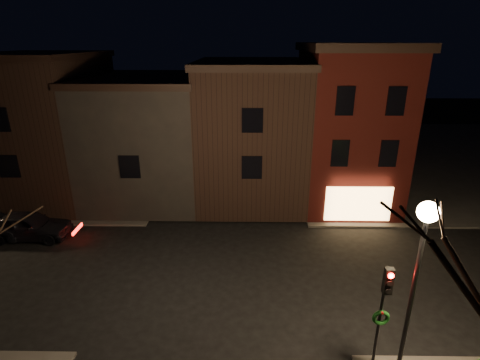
{
  "coord_description": "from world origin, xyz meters",
  "views": [
    {
      "loc": [
        1.13,
        -15.46,
        10.75
      ],
      "look_at": [
        0.81,
        4.73,
        3.2
      ],
      "focal_mm": 28.0,
      "sensor_mm": 36.0,
      "label": 1
    }
  ],
  "objects": [
    {
      "name": "ground",
      "position": [
        0.0,
        0.0,
        0.0
      ],
      "size": [
        120.0,
        120.0,
        0.0
      ],
      "primitive_type": "plane",
      "color": "black",
      "rests_on": "ground"
    },
    {
      "name": "sidewalk_far_right",
      "position": [
        20.0,
        20.0,
        0.06
      ],
      "size": [
        30.0,
        30.0,
        0.12
      ],
      "primitive_type": "cube",
      "color": "#2D2B28",
      "rests_on": "ground"
    },
    {
      "name": "sidewalk_far_left",
      "position": [
        -20.0,
        20.0,
        0.06
      ],
      "size": [
        30.0,
        30.0,
        0.12
      ],
      "primitive_type": "cube",
      "color": "#2D2B28",
      "rests_on": "ground"
    },
    {
      "name": "corner_building",
      "position": [
        8.0,
        9.47,
        5.4
      ],
      "size": [
        6.5,
        8.5,
        10.5
      ],
      "color": "#400E0B",
      "rests_on": "ground"
    },
    {
      "name": "row_building_a",
      "position": [
        1.5,
        10.5,
        4.83
      ],
      "size": [
        7.3,
        10.3,
        9.4
      ],
      "color": "black",
      "rests_on": "ground"
    },
    {
      "name": "row_building_b",
      "position": [
        -5.75,
        10.5,
        4.33
      ],
      "size": [
        7.8,
        10.3,
        8.4
      ],
      "color": "black",
      "rests_on": "ground"
    },
    {
      "name": "row_building_c",
      "position": [
        -13.0,
        10.5,
        5.08
      ],
      "size": [
        7.3,
        10.3,
        9.9
      ],
      "color": "black",
      "rests_on": "ground"
    },
    {
      "name": "street_lamp_near",
      "position": [
        6.2,
        -6.0,
        5.18
      ],
      "size": [
        0.6,
        0.6,
        6.48
      ],
      "color": "black",
      "rests_on": "sidewalk_near_right"
    },
    {
      "name": "traffic_signal",
      "position": [
        5.6,
        -5.51,
        2.81
      ],
      "size": [
        0.58,
        0.38,
        4.05
      ],
      "color": "black",
      "rests_on": "sidewalk_near_right"
    },
    {
      "name": "parked_car_a",
      "position": [
        -11.33,
        3.48,
        0.8
      ],
      "size": [
        4.74,
        1.95,
        1.61
      ],
      "primitive_type": "imported",
      "rotation": [
        0.0,
        0.0,
        1.58
      ],
      "color": "black",
      "rests_on": "ground"
    }
  ]
}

